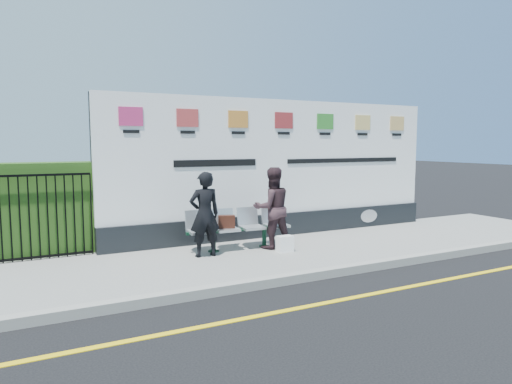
{
  "coord_description": "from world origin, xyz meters",
  "views": [
    {
      "loc": [
        -4.62,
        -4.93,
        2.17
      ],
      "look_at": [
        -0.71,
        2.74,
        1.25
      ],
      "focal_mm": 32.0,
      "sensor_mm": 36.0,
      "label": 1
    }
  ],
  "objects_px": {
    "woman_left": "(205,214)",
    "billboard": "(282,177)",
    "bench": "(239,238)",
    "woman_right": "(272,208)"
  },
  "relations": [
    {
      "from": "woman_left",
      "to": "billboard",
      "type": "bearing_deg",
      "value": -152.38
    },
    {
      "from": "woman_left",
      "to": "bench",
      "type": "bearing_deg",
      "value": -162.1
    },
    {
      "from": "woman_right",
      "to": "billboard",
      "type": "bearing_deg",
      "value": -122.61
    },
    {
      "from": "billboard",
      "to": "woman_left",
      "type": "xyz_separation_m",
      "value": [
        -2.25,
        -1.1,
        -0.53
      ]
    },
    {
      "from": "woman_left",
      "to": "woman_right",
      "type": "xyz_separation_m",
      "value": [
        1.41,
        0.03,
        0.02
      ]
    },
    {
      "from": "bench",
      "to": "billboard",
      "type": "bearing_deg",
      "value": 34.43
    },
    {
      "from": "billboard",
      "to": "woman_right",
      "type": "relative_size",
      "value": 5.03
    },
    {
      "from": "billboard",
      "to": "bench",
      "type": "height_order",
      "value": "billboard"
    },
    {
      "from": "woman_left",
      "to": "woman_right",
      "type": "bearing_deg",
      "value": -177.26
    },
    {
      "from": "billboard",
      "to": "bench",
      "type": "xyz_separation_m",
      "value": [
        -1.45,
        -0.86,
        -1.08
      ]
    }
  ]
}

